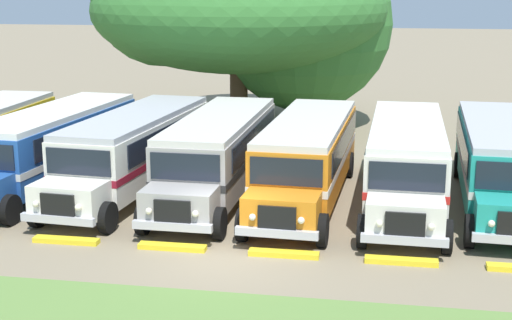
{
  "coord_description": "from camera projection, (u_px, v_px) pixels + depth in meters",
  "views": [
    {
      "loc": [
        4.24,
        -19.24,
        7.54
      ],
      "look_at": [
        0.0,
        5.14,
        1.6
      ],
      "focal_mm": 52.03,
      "sensor_mm": 36.0,
      "label": 1
    }
  ],
  "objects": [
    {
      "name": "ground_plane",
      "position": [
        225.0,
        257.0,
        20.9
      ],
      "size": [
        220.0,
        220.0,
        0.0
      ],
      "primitive_type": "plane",
      "color": "#84755B"
    },
    {
      "name": "parked_bus_slot_1",
      "position": [
        53.0,
        143.0,
        28.2
      ],
      "size": [
        3.46,
        10.96,
        2.82
      ],
      "rotation": [
        0.0,
        0.0,
        -1.65
      ],
      "color": "#23519E",
      "rests_on": "ground_plane"
    },
    {
      "name": "parked_bus_slot_2",
      "position": [
        135.0,
        148.0,
        27.42
      ],
      "size": [
        3.44,
        10.96,
        2.82
      ],
      "rotation": [
        0.0,
        0.0,
        -1.65
      ],
      "color": "silver",
      "rests_on": "ground_plane"
    },
    {
      "name": "parked_bus_slot_3",
      "position": [
        218.0,
        151.0,
        26.87
      ],
      "size": [
        2.82,
        10.86,
        2.82
      ],
      "rotation": [
        0.0,
        0.0,
        -1.59
      ],
      "color": "#9E9993",
      "rests_on": "ground_plane"
    },
    {
      "name": "parked_bus_slot_4",
      "position": [
        307.0,
        155.0,
        26.26
      ],
      "size": [
        3.08,
        10.89,
        2.82
      ],
      "rotation": [
        0.0,
        0.0,
        -1.61
      ],
      "color": "orange",
      "rests_on": "ground_plane"
    },
    {
      "name": "parked_bus_slot_5",
      "position": [
        406.0,
        159.0,
        25.72
      ],
      "size": [
        2.89,
        10.87,
        2.82
      ],
      "rotation": [
        0.0,
        0.0,
        -1.59
      ],
      "color": "silver",
      "rests_on": "ground_plane"
    },
    {
      "name": "parked_bus_slot_6",
      "position": [
        500.0,
        159.0,
        25.69
      ],
      "size": [
        3.11,
        10.9,
        2.82
      ],
      "rotation": [
        0.0,
        0.0,
        -1.62
      ],
      "color": "teal",
      "rests_on": "ground_plane"
    },
    {
      "name": "curb_wheelstop_2",
      "position": [
        66.0,
        240.0,
        22.02
      ],
      "size": [
        2.0,
        0.36,
        0.15
      ],
      "primitive_type": "cube",
      "color": "yellow",
      "rests_on": "ground_plane"
    },
    {
      "name": "curb_wheelstop_3",
      "position": [
        172.0,
        247.0,
        21.48
      ],
      "size": [
        2.0,
        0.36,
        0.15
      ],
      "primitive_type": "cube",
      "color": "yellow",
      "rests_on": "ground_plane"
    },
    {
      "name": "curb_wheelstop_4",
      "position": [
        284.0,
        254.0,
        20.93
      ],
      "size": [
        2.0,
        0.36,
        0.15
      ],
      "primitive_type": "cube",
      "color": "yellow",
      "rests_on": "ground_plane"
    },
    {
      "name": "curb_wheelstop_5",
      "position": [
        401.0,
        261.0,
        20.39
      ],
      "size": [
        2.0,
        0.36,
        0.15
      ],
      "primitive_type": "cube",
      "color": "yellow",
      "rests_on": "ground_plane"
    },
    {
      "name": "broad_shade_tree",
      "position": [
        249.0,
        10.0,
        38.9
      ],
      "size": [
        15.4,
        15.72,
        10.66
      ],
      "color": "brown",
      "rests_on": "ground_plane"
    }
  ]
}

